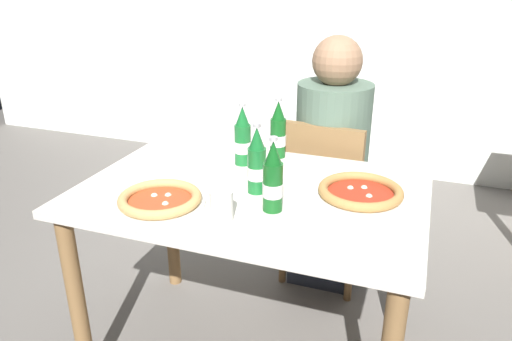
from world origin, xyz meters
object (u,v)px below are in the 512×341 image
Objects in this scene: chair_behind_table at (325,194)px; diner_seated at (330,171)px; pizza_marinara_far at (160,200)px; beer_bottle_left at (243,139)px; dining_table_main at (251,217)px; paper_cup at (222,205)px; pizza_margherita_near at (360,193)px; beer_bottle_center at (273,180)px; beer_bottle_right at (278,132)px; beer_bottle_extra at (257,164)px; napkin_with_cutlery at (195,164)px.

diner_seated is (0.01, 0.05, 0.10)m from chair_behind_table.
pizza_marinara_far is 1.18× the size of beer_bottle_left.
pizza_marinara_far is at bearing -135.46° from dining_table_main.
beer_bottle_left reaches higher than chair_behind_table.
chair_behind_table is 0.11m from diner_seated.
beer_bottle_left is 2.60× the size of paper_cup.
chair_behind_table is at bearing 56.66° from beer_bottle_left.
dining_table_main is at bearing 82.54° from chair_behind_table.
beer_bottle_left is (-0.49, 0.16, 0.08)m from pizza_margherita_near.
chair_behind_table is at bearing 79.75° from paper_cup.
chair_behind_table reaches higher than pizza_margherita_near.
chair_behind_table is 0.96m from pizza_marinara_far.
beer_bottle_center reaches higher than chair_behind_table.
paper_cup is (-0.15, -0.85, 0.32)m from chair_behind_table.
beer_bottle_center is at bearing -74.41° from beer_bottle_right.
chair_behind_table is at bearing 79.08° from beer_bottle_extra.
napkin_with_cutlery is at bearing 126.79° from paper_cup.
beer_bottle_extra reaches higher than dining_table_main.
beer_bottle_center is at bearing -46.68° from dining_table_main.
pizza_marinara_far is (-0.60, -0.28, 0.00)m from pizza_margherita_near.
chair_behind_table reaches higher than dining_table_main.
dining_table_main is at bearing 149.92° from beer_bottle_extra.
napkin_with_cutlery is (-0.32, 0.15, -0.10)m from beer_bottle_extra.
diner_seated is at bearing 109.72° from pizza_margherita_near.
napkin_with_cutlery is (-0.06, 0.37, -0.02)m from pizza_marinara_far.
diner_seated is at bearing 63.09° from beer_bottle_right.
beer_bottle_left is 1.00× the size of beer_bottle_center.
dining_table_main is 3.90× the size of pizza_margherita_near.
beer_bottle_left and beer_bottle_extra have the same top height.
beer_bottle_extra is at bearing 129.88° from beer_bottle_center.
beer_bottle_left reaches higher than pizza_marinara_far.
napkin_with_cutlery is at bearing 99.26° from pizza_marinara_far.
beer_bottle_center is 1.00× the size of beer_bottle_right.
napkin_with_cutlery is at bearing 147.06° from beer_bottle_center.
beer_bottle_center reaches higher than paper_cup.
beer_bottle_extra is (0.26, 0.21, 0.08)m from pizza_marinara_far.
pizza_margherita_near is 1.06× the size of pizza_marinara_far.
pizza_margherita_near is (0.23, -0.56, 0.29)m from chair_behind_table.
beer_bottle_center is 0.18m from paper_cup.
napkin_with_cutlery is 0.48m from paper_cup.
napkin_with_cutlery is (-0.29, 0.14, 0.12)m from dining_table_main.
pizza_marinara_far is at bearing -113.52° from diner_seated.
beer_bottle_extra is (0.04, -0.35, 0.00)m from beer_bottle_right.
chair_behind_table is 3.44× the size of beer_bottle_right.
dining_table_main is 0.35m from pizza_marinara_far.
beer_bottle_left is (-0.11, 0.21, 0.22)m from dining_table_main.
diner_seated is 4.89× the size of beer_bottle_center.
beer_bottle_extra is (0.14, -0.23, 0.00)m from beer_bottle_left.
pizza_marinara_far is at bearing -80.74° from napkin_with_cutlery.
beer_bottle_right reaches higher than chair_behind_table.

